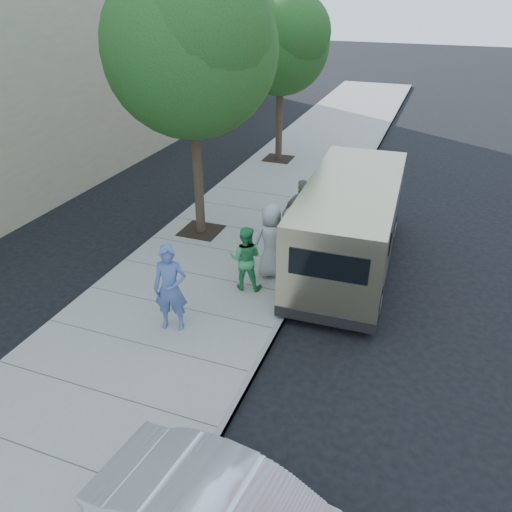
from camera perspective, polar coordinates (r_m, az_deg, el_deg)
name	(u,v)px	position (r m, az deg, el deg)	size (l,w,h in m)	color
ground	(241,288)	(12.86, -1.72, -3.68)	(120.00, 120.00, 0.00)	black
sidewalk	(206,278)	(13.18, -5.76, -2.57)	(5.00, 60.00, 0.15)	gray
curb_face	(295,297)	(12.43, 4.46, -4.64)	(0.12, 60.00, 0.16)	gray
tree_near	(192,42)	(14.03, -7.36, 23.08)	(4.62, 4.60, 7.53)	black
tree_far	(282,41)	(21.10, 3.00, 23.36)	(3.92, 3.80, 6.49)	black
parking_meter	(297,234)	(13.12, 4.68, 2.53)	(0.28, 0.10, 1.33)	gray
van	(350,223)	(13.44, 10.69, 3.69)	(2.49, 6.76, 2.48)	tan
person_officer	(170,288)	(10.86, -9.75, -3.65)	(0.74, 0.48, 2.02)	#4D66A4
person_green_shirt	(245,258)	(12.19, -1.23, -0.25)	(0.81, 0.63, 1.68)	#329952
person_gray_shirt	(271,241)	(12.69, 1.75, 1.77)	(0.96, 0.63, 1.97)	#A8A8AB
person_striped_polo	(302,213)	(14.33, 5.31, 4.95)	(1.15, 0.48, 1.97)	gray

